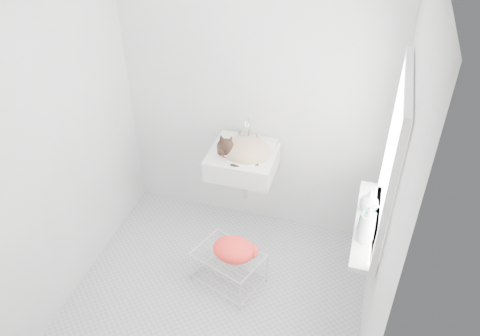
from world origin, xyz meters
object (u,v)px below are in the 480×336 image
(cat, at_px, (244,150))
(bottle_c, at_px, (368,209))
(bottle_a, at_px, (364,240))
(sink, at_px, (243,153))
(wire_rack, at_px, (228,267))
(bottle_b, at_px, (365,228))

(cat, bearing_deg, bottle_c, -28.17)
(cat, height_order, bottle_a, cat)
(sink, bearing_deg, cat, -51.07)
(wire_rack, bearing_deg, cat, 94.14)
(cat, distance_m, bottle_c, 1.08)
(cat, xyz_separation_m, bottle_c, (1.00, -0.40, -0.04))
(wire_rack, relative_size, bottle_b, 2.62)
(cat, bearing_deg, bottle_b, -37.29)
(cat, relative_size, bottle_c, 2.64)
(wire_rack, bearing_deg, bottle_a, -8.38)
(wire_rack, bearing_deg, bottle_c, 9.72)
(bottle_a, bearing_deg, bottle_c, 90.00)
(sink, relative_size, cat, 1.24)
(bottle_a, height_order, bottle_b, bottle_a)
(cat, distance_m, bottle_b, 1.16)
(cat, distance_m, bottle_a, 1.22)
(sink, xyz_separation_m, bottle_c, (1.01, -0.41, 0.00))
(sink, height_order, bottle_b, sink)
(wire_rack, height_order, bottle_c, bottle_c)
(bottle_a, xyz_separation_m, bottle_b, (0.00, 0.11, 0.00))
(cat, distance_m, wire_rack, 0.93)
(sink, bearing_deg, bottle_b, -31.17)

